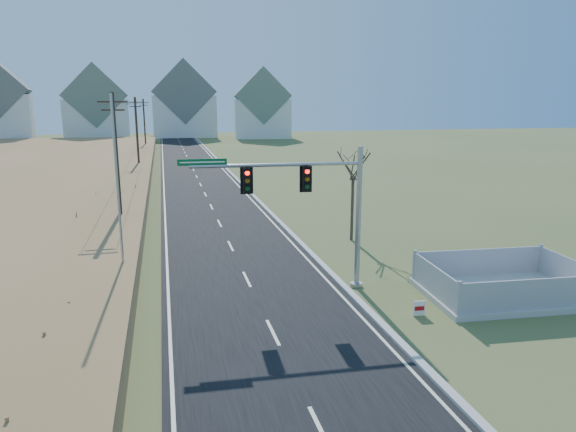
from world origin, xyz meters
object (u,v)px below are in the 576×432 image
at_px(fence_enclosure, 502,290).
at_px(bare_tree, 353,163).
at_px(open_sign, 419,308).
at_px(traffic_signal_mast, 319,202).
at_px(flagpole, 120,214).

height_order(fence_enclosure, bare_tree, bare_tree).
distance_m(fence_enclosure, open_sign, 4.72).
relative_size(traffic_signal_mast, flagpole, 0.93).
xyz_separation_m(fence_enclosure, bare_tree, (-3.12, 10.49, 4.49)).
height_order(fence_enclosure, open_sign, fence_enclosure).
xyz_separation_m(fence_enclosure, flagpole, (-16.24, 4.91, 3.20)).
xyz_separation_m(traffic_signal_mast, open_sign, (3.04, -3.85, -3.73)).
height_order(traffic_signal_mast, flagpole, flagpole).
distance_m(open_sign, bare_tree, 12.49).
height_order(open_sign, bare_tree, bare_tree).
xyz_separation_m(open_sign, bare_tree, (1.47, 11.58, 4.46)).
height_order(traffic_signal_mast, bare_tree, traffic_signal_mast).
distance_m(fence_enclosure, flagpole, 17.27).
xyz_separation_m(fence_enclosure, open_sign, (-4.59, -1.09, 0.03)).
distance_m(open_sign, flagpole, 13.48).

